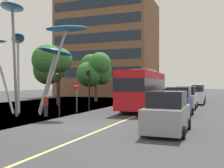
% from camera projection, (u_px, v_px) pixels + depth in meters
% --- Properties ---
extents(ground, '(120.00, 240.00, 0.10)m').
position_uv_depth(ground, '(70.00, 127.00, 15.69)').
color(ground, '#38383A').
extents(red_bus, '(3.13, 11.41, 3.87)m').
position_uv_depth(red_bus, '(144.00, 88.00, 26.02)').
color(red_bus, red).
rests_on(red_bus, ground).
extents(leaf_sculpture, '(11.48, 10.54, 8.08)m').
position_uv_depth(leaf_sculpture, '(20.00, 41.00, 22.03)').
color(leaf_sculpture, '#9EA0A5').
rests_on(leaf_sculpture, ground).
extents(traffic_light_kerb_near, '(0.28, 0.42, 3.66)m').
position_uv_depth(traffic_light_kerb_near, '(59.00, 82.00, 20.02)').
color(traffic_light_kerb_near, black).
rests_on(traffic_light_kerb_near, ground).
extents(traffic_light_kerb_far, '(0.28, 0.42, 3.76)m').
position_uv_depth(traffic_light_kerb_far, '(89.00, 82.00, 24.46)').
color(traffic_light_kerb_far, black).
rests_on(traffic_light_kerb_far, ground).
extents(car_parked_near, '(2.08, 4.49, 2.15)m').
position_uv_depth(car_parked_near, '(167.00, 113.00, 13.83)').
color(car_parked_near, gray).
rests_on(car_parked_near, ground).
extents(car_parked_mid, '(1.99, 3.99, 2.26)m').
position_uv_depth(car_parked_mid, '(179.00, 103.00, 20.62)').
color(car_parked_mid, navy).
rests_on(car_parked_mid, ground).
extents(car_parked_far, '(2.06, 4.41, 2.24)m').
position_uv_depth(car_parked_far, '(186.00, 98.00, 27.07)').
color(car_parked_far, silver).
rests_on(car_parked_far, ground).
extents(car_side_street, '(2.01, 4.42, 2.20)m').
position_uv_depth(car_side_street, '(196.00, 96.00, 32.92)').
color(car_side_street, silver).
rests_on(car_side_street, ground).
extents(car_far_side, '(2.05, 4.28, 2.31)m').
position_uv_depth(car_far_side, '(198.00, 93.00, 39.57)').
color(car_far_side, black).
rests_on(car_far_side, ground).
extents(tree_pavement_near, '(4.66, 4.98, 7.07)m').
position_uv_depth(tree_pavement_near, '(52.00, 65.00, 31.21)').
color(tree_pavement_near, brown).
rests_on(tree_pavement_near, ground).
extents(tree_pavement_far, '(5.02, 4.95, 7.01)m').
position_uv_depth(tree_pavement_far, '(96.00, 70.00, 38.62)').
color(tree_pavement_far, brown).
rests_on(tree_pavement_far, ground).
extents(pedestrian, '(0.34, 0.34, 1.70)m').
position_uv_depth(pedestrian, '(46.00, 105.00, 20.51)').
color(pedestrian, '#2D3342').
rests_on(pedestrian, ground).
extents(no_entry_sign, '(0.60, 0.12, 2.64)m').
position_uv_depth(no_entry_sign, '(77.00, 92.00, 23.31)').
color(no_entry_sign, gray).
rests_on(no_entry_sign, ground).
extents(backdrop_building, '(18.93, 13.19, 19.39)m').
position_uv_depth(backdrop_building, '(108.00, 50.00, 56.00)').
color(backdrop_building, brown).
rests_on(backdrop_building, ground).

